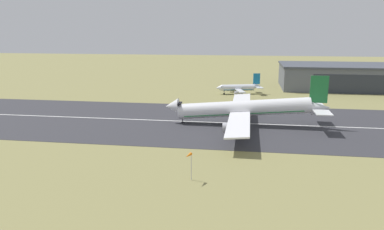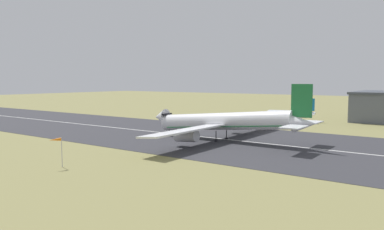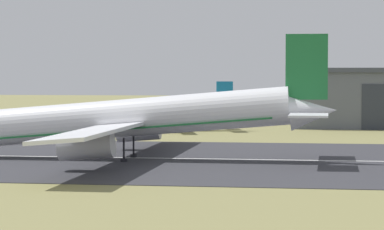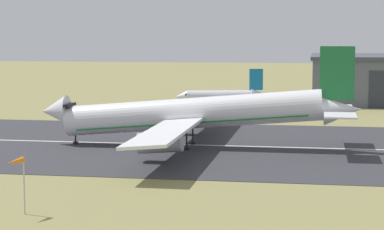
% 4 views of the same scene
% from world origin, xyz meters
% --- Properties ---
extents(ground_plane, '(747.34, 747.34, 0.00)m').
position_xyz_m(ground_plane, '(0.00, 56.76, 0.00)').
color(ground_plane, olive).
extents(runway_strip, '(507.34, 54.53, 0.06)m').
position_xyz_m(runway_strip, '(0.00, 113.53, 0.03)').
color(runway_strip, '#333338').
rests_on(runway_strip, ground_plane).
extents(runway_centreline, '(456.61, 0.70, 0.01)m').
position_xyz_m(runway_centreline, '(0.00, 113.53, 0.07)').
color(runway_centreline, silver).
rests_on(runway_centreline, runway_strip).
extents(airplane_landing, '(49.15, 58.94, 15.42)m').
position_xyz_m(airplane_landing, '(-13.60, 111.29, 5.07)').
color(airplane_landing, white).
rests_on(airplane_landing, ground_plane).
extents(airplane_parked_centre, '(21.35, 21.64, 9.19)m').
position_xyz_m(airplane_parked_centre, '(-16.99, 168.08, 2.81)').
color(airplane_parked_centre, silver).
rests_on(airplane_parked_centre, ground_plane).
extents(windsock_pole, '(1.21, 2.37, 5.63)m').
position_xyz_m(windsock_pole, '(-23.07, 66.27, 5.02)').
color(windsock_pole, '#B7B7BC').
rests_on(windsock_pole, ground_plane).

